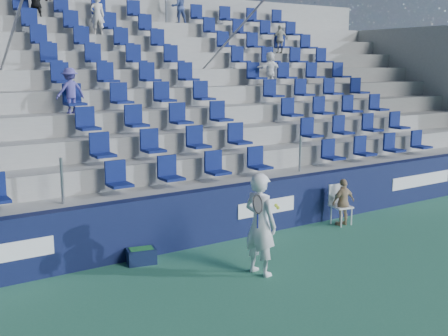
{
  "coord_description": "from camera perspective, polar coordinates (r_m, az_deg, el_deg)",
  "views": [
    {
      "loc": [
        -6.18,
        -6.91,
        3.88
      ],
      "look_at": [
        0.2,
        2.8,
        1.7
      ],
      "focal_mm": 45.0,
      "sensor_mm": 36.0,
      "label": 1
    }
  ],
  "objects": [
    {
      "name": "grandstand",
      "position": [
        16.46,
        -11.11,
        4.34
      ],
      "size": [
        24.0,
        8.17,
        6.63
      ],
      "color": "#989793",
      "rests_on": "ground"
    },
    {
      "name": "ball_bin",
      "position": [
        11.25,
        -8.4,
        -8.76
      ],
      "size": [
        0.62,
        0.48,
        0.31
      ],
      "color": "#0F1938",
      "rests_on": "ground"
    },
    {
      "name": "tennis_player",
      "position": [
        10.39,
        3.71,
        -5.7
      ],
      "size": [
        0.7,
        0.78,
        1.92
      ],
      "color": "silver",
      "rests_on": "ground"
    },
    {
      "name": "ground",
      "position": [
        10.05,
        8.02,
        -12.19
      ],
      "size": [
        70.0,
        70.0,
        0.0
      ],
      "primitive_type": "plane",
      "color": "#307053",
      "rests_on": "ground"
    },
    {
      "name": "line_judge_chair",
      "position": [
        13.97,
        11.58,
        -3.35
      ],
      "size": [
        0.49,
        0.5,
        0.98
      ],
      "color": "white",
      "rests_on": "ground"
    },
    {
      "name": "line_judge",
      "position": [
        13.87,
        12.02,
        -3.41
      ],
      "size": [
        0.68,
        0.3,
        1.14
      ],
      "primitive_type": "imported",
      "rotation": [
        0.0,
        0.0,
        3.11
      ],
      "color": "tan",
      "rests_on": "ground"
    },
    {
      "name": "sponsor_wall",
      "position": [
        12.26,
        -1.67,
        -4.9
      ],
      "size": [
        24.0,
        0.32,
        1.2
      ],
      "color": "#10173D",
      "rests_on": "ground"
    }
  ]
}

